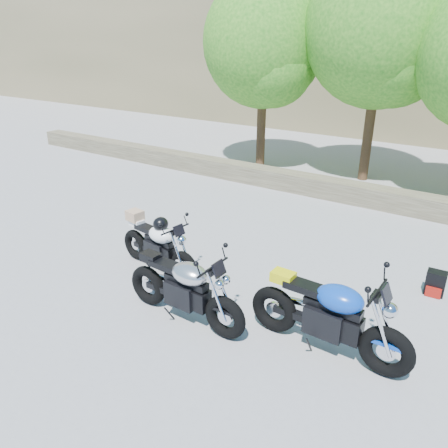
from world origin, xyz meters
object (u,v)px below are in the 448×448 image
(white_bike, at_px, (158,244))
(blue_bike, at_px, (329,316))
(backpack, at_px, (435,283))
(silver_bike, at_px, (185,289))

(white_bike, height_order, blue_bike, blue_bike)
(backpack, bearing_deg, white_bike, -159.11)
(blue_bike, relative_size, backpack, 5.52)
(white_bike, bearing_deg, blue_bike, 0.57)
(blue_bike, height_order, backpack, blue_bike)
(blue_bike, bearing_deg, backpack, 69.42)
(silver_bike, relative_size, blue_bike, 0.94)
(silver_bike, relative_size, backpack, 5.17)
(silver_bike, xyz_separation_m, backpack, (2.99, 2.84, -0.32))
(silver_bike, bearing_deg, backpack, 44.99)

